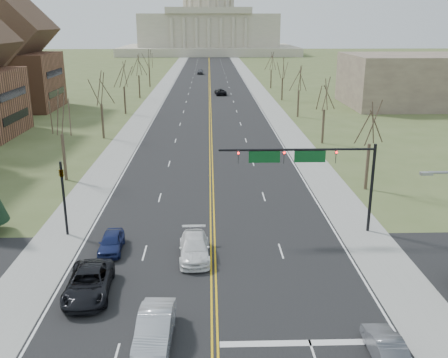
{
  "coord_description": "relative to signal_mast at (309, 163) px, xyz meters",
  "views": [
    {
      "loc": [
        -0.19,
        -23.2,
        16.09
      ],
      "look_at": [
        1.05,
        18.26,
        3.0
      ],
      "focal_mm": 40.0,
      "sensor_mm": 36.0,
      "label": 1
    }
  ],
  "objects": [
    {
      "name": "tree_r_3",
      "position": [
        8.05,
        70.5,
        0.79
      ],
      "size": [
        3.74,
        3.74,
        8.5
      ],
      "color": "#3D3124",
      "rests_on": "ground"
    },
    {
      "name": "car_far_sb",
      "position": [
        -10.39,
        126.84,
        -4.93
      ],
      "size": [
        2.01,
        4.85,
        1.64
      ],
      "primitive_type": "imported",
      "rotation": [
        0.0,
        0.0,
        0.01
      ],
      "color": "#4C4D53",
      "rests_on": "road"
    },
    {
      "name": "tree_r_1",
      "position": [
        8.05,
        30.5,
        0.79
      ],
      "size": [
        3.74,
        3.74,
        8.5
      ],
      "color": "#3D3124",
      "rests_on": "ground"
    },
    {
      "name": "edge_line_left",
      "position": [
        -17.25,
        96.5,
        -5.75
      ],
      "size": [
        0.15,
        380.0,
        0.01
      ],
      "primitive_type": "cube",
      "color": "silver",
      "rests_on": "road"
    },
    {
      "name": "car_sb_inner_second",
      "position": [
        -8.77,
        -4.35,
        -4.99
      ],
      "size": [
        2.34,
        5.29,
        1.51
      ],
      "primitive_type": "imported",
      "rotation": [
        0.0,
        0.0,
        0.04
      ],
      "color": "white",
      "rests_on": "road"
    },
    {
      "name": "cross_road",
      "position": [
        -7.45,
        -7.5,
        -5.76
      ],
      "size": [
        120.0,
        14.0,
        0.01
      ],
      "primitive_type": "cube",
      "color": "black",
      "rests_on": "ground"
    },
    {
      "name": "signal_left",
      "position": [
        -18.95,
        0.0,
        -2.05
      ],
      "size": [
        0.32,
        0.36,
        6.0
      ],
      "color": "black",
      "rests_on": "ground"
    },
    {
      "name": "car_nb_outer_lead",
      "position": [
        1.02,
        -15.86,
        -5.08
      ],
      "size": [
        1.45,
        4.1,
        1.35
      ],
      "primitive_type": "imported",
      "rotation": [
        0.0,
        0.0,
        3.14
      ],
      "color": "#54565D",
      "rests_on": "road"
    },
    {
      "name": "car_far_nb",
      "position": [
        -4.99,
        79.19,
        -5.05
      ],
      "size": [
        2.88,
        5.29,
        1.41
      ],
      "primitive_type": "imported",
      "rotation": [
        0.0,
        0.0,
        3.25
      ],
      "color": "black",
      "rests_on": "road"
    },
    {
      "name": "tree_r_4",
      "position": [
        8.05,
        90.5,
        0.79
      ],
      "size": [
        3.74,
        3.74,
        8.5
      ],
      "color": "#3D3124",
      "rests_on": "ground"
    },
    {
      "name": "tree_l_3",
      "position": [
        -22.95,
        74.5,
        1.18
      ],
      "size": [
        3.96,
        3.96,
        9.0
      ],
      "color": "#3D3124",
      "rests_on": "ground"
    },
    {
      "name": "stop_bar",
      "position": [
        -2.45,
        -14.5,
        -5.75
      ],
      "size": [
        9.5,
        0.5,
        0.01
      ],
      "primitive_type": "cube",
      "color": "silver",
      "rests_on": "road"
    },
    {
      "name": "sidewalk_left",
      "position": [
        -19.45,
        96.5,
        -5.75
      ],
      "size": [
        4.0,
        380.0,
        0.03
      ],
      "primitive_type": "cube",
      "color": "gray",
      "rests_on": "ground"
    },
    {
      "name": "signal_mast",
      "position": [
        0.0,
        0.0,
        0.0
      ],
      "size": [
        12.12,
        0.44,
        7.2
      ],
      "color": "black",
      "rests_on": "ground"
    },
    {
      "name": "car_sb_outer_lead",
      "position": [
        -15.13,
        -9.23,
        -4.96
      ],
      "size": [
        2.99,
        5.85,
        1.58
      ],
      "primitive_type": "imported",
      "rotation": [
        0.0,
        0.0,
        0.07
      ],
      "color": "black",
      "rests_on": "road"
    },
    {
      "name": "tree_r_2",
      "position": [
        8.05,
        50.5,
        0.79
      ],
      "size": [
        3.74,
        3.74,
        8.5
      ],
      "color": "#3D3124",
      "rests_on": "ground"
    },
    {
      "name": "tree_l_0",
      "position": [
        -22.95,
        14.5,
        1.18
      ],
      "size": [
        3.96,
        3.96,
        9.0
      ],
      "color": "#3D3124",
      "rests_on": "ground"
    },
    {
      "name": "ground",
      "position": [
        -7.45,
        -13.5,
        -5.76
      ],
      "size": [
        600.0,
        600.0,
        0.0
      ],
      "primitive_type": "plane",
      "color": "#4B592C",
      "rests_on": "ground"
    },
    {
      "name": "tree_l_1",
      "position": [
        -22.95,
        34.5,
        1.18
      ],
      "size": [
        3.96,
        3.96,
        9.0
      ],
      "color": "#3D3124",
      "rests_on": "ground"
    },
    {
      "name": "bldg_left_far",
      "position": [
        -45.44,
        60.5,
        3.78
      ],
      "size": [
        17.1,
        14.28,
        23.25
      ],
      "color": "brown",
      "rests_on": "ground"
    },
    {
      "name": "car_sb_outer_second",
      "position": [
        -14.89,
        -3.08,
        -5.05
      ],
      "size": [
        1.78,
        4.13,
        1.39
      ],
      "primitive_type": "imported",
      "rotation": [
        0.0,
        0.0,
        0.03
      ],
      "color": "navy",
      "rests_on": "road"
    },
    {
      "name": "car_sb_inner_lead",
      "position": [
        -10.57,
        -14.17,
        -4.92
      ],
      "size": [
        1.93,
        5.1,
        1.66
      ],
      "primitive_type": "imported",
      "rotation": [
        0.0,
        0.0,
        -0.03
      ],
      "color": "#B5B6BE",
      "rests_on": "road"
    },
    {
      "name": "edge_line_right",
      "position": [
        2.35,
        96.5,
        -5.75
      ],
      "size": [
        0.15,
        380.0,
        0.01
      ],
      "primitive_type": "cube",
      "color": "silver",
      "rests_on": "road"
    },
    {
      "name": "road",
      "position": [
        -7.45,
        96.5,
        -5.76
      ],
      "size": [
        20.0,
        380.0,
        0.01
      ],
      "primitive_type": "cube",
      "color": "black",
      "rests_on": "ground"
    },
    {
      "name": "tree_l_4",
      "position": [
        -22.95,
        94.5,
        1.18
      ],
      "size": [
        3.96,
        3.96,
        9.0
      ],
      "color": "#3D3124",
      "rests_on": "ground"
    },
    {
      "name": "tree_r_0",
      "position": [
        8.05,
        10.5,
        0.79
      ],
      "size": [
        3.74,
        3.74,
        8.5
      ],
      "color": "#3D3124",
      "rests_on": "ground"
    },
    {
      "name": "center_line",
      "position": [
        -7.45,
        96.5,
        -5.75
      ],
      "size": [
        0.42,
        380.0,
        0.01
      ],
      "primitive_type": "cube",
      "color": "gold",
      "rests_on": "road"
    },
    {
      "name": "bldg_right_mass",
      "position": [
        32.55,
        62.5,
        -0.76
      ],
      "size": [
        25.0,
        20.0,
        10.0
      ],
      "primitive_type": "cube",
      "color": "brown",
      "rests_on": "ground"
    },
    {
      "name": "sidewalk_right",
      "position": [
        4.55,
        96.5,
        -5.75
      ],
      "size": [
        4.0,
        380.0,
        0.03
      ],
      "primitive_type": "cube",
      "color": "gray",
      "rests_on": "ground"
    },
    {
      "name": "capitol",
      "position": [
        -7.45,
        236.41,
        8.44
      ],
      "size": [
        90.0,
        60.0,
        50.0
      ],
      "color": "beige",
      "rests_on": "ground"
    },
    {
      "name": "tree_l_2",
      "position": [
        -22.95,
        54.5,
        1.18
      ],
      "size": [
        3.96,
        3.96,
        9.0
      ],
      "color": "#3D3124",
      "rests_on": "ground"
    }
  ]
}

